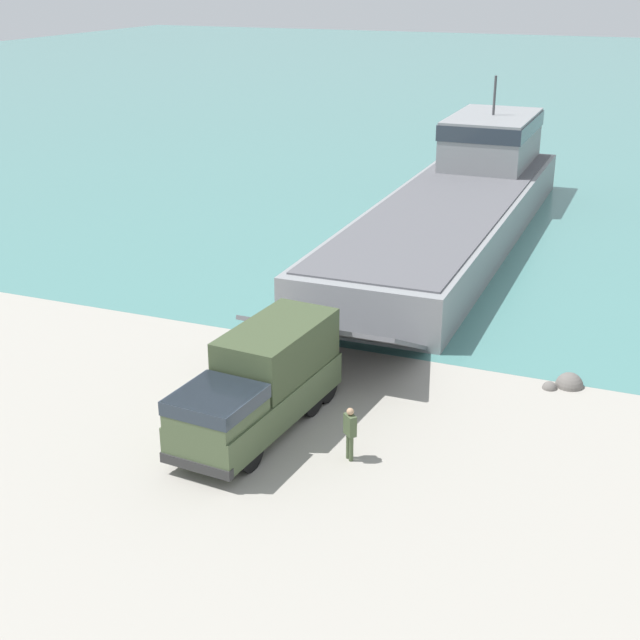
{
  "coord_description": "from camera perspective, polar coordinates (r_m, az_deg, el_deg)",
  "views": [
    {
      "loc": [
        12.22,
        -23.82,
        14.04
      ],
      "look_at": [
        0.77,
        4.1,
        2.06
      ],
      "focal_mm": 50.0,
      "sensor_mm": 36.0,
      "label": 1
    }
  ],
  "objects": [
    {
      "name": "shoreline_rock_a",
      "position": [
        33.01,
        14.47,
        -4.26
      ],
      "size": [
        0.53,
        0.53,
        0.53
      ],
      "primitive_type": "sphere",
      "color": "#66605B",
      "rests_on": "ground_plane"
    },
    {
      "name": "water_surface",
      "position": [
        121.77,
        16.92,
        14.14
      ],
      "size": [
        240.0,
        180.0,
        0.01
      ],
      "primitive_type": "cube",
      "color": "#477F7A",
      "rests_on": "ground_plane"
    },
    {
      "name": "shoreline_rock_b",
      "position": [
        33.38,
        15.65,
        -4.09
      ],
      "size": [
        1.0,
        1.0,
        1.0
      ],
      "primitive_type": "sphere",
      "color": "#66605B",
      "rests_on": "ground_plane"
    },
    {
      "name": "landing_craft",
      "position": [
        51.42,
        8.98,
        7.74
      ],
      "size": [
        7.32,
        34.87,
        7.81
      ],
      "rotation": [
        0.0,
        0.0,
        0.01
      ],
      "color": "gray",
      "rests_on": "ground_plane"
    },
    {
      "name": "ground_plane",
      "position": [
        30.23,
        -4.32,
        -6.09
      ],
      "size": [
        240.0,
        240.0,
        0.0
      ],
      "primitive_type": "plane",
      "color": "#9E998E"
    },
    {
      "name": "soldier_on_ramp",
      "position": [
        27.13,
        1.93,
        -7.04
      ],
      "size": [
        0.49,
        0.47,
        1.75
      ],
      "rotation": [
        0.0,
        0.0,
        0.85
      ],
      "color": "#475638",
      "rests_on": "ground_plane"
    },
    {
      "name": "military_truck",
      "position": [
        28.68,
        -3.83,
        -4.04
      ],
      "size": [
        3.0,
        7.55,
        3.22
      ],
      "rotation": [
        0.0,
        0.0,
        -1.65
      ],
      "color": "#475638",
      "rests_on": "ground_plane"
    }
  ]
}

